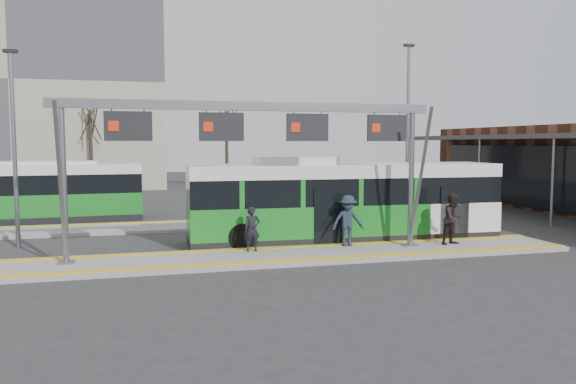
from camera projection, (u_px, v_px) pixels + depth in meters
name	position (u px, v px, depth m)	size (l,w,h in m)	color
ground	(268.00, 259.00, 19.21)	(120.00, 120.00, 0.00)	#2D2D30
platform_main	(268.00, 257.00, 19.20)	(22.00, 3.00, 0.15)	gray
platform_second	(145.00, 227.00, 25.89)	(20.00, 3.00, 0.15)	gray
tactile_main	(268.00, 254.00, 19.20)	(22.00, 2.65, 0.02)	yellow
tactile_second	(145.00, 222.00, 26.99)	(20.00, 0.35, 0.02)	yellow
gantry	(256.00, 133.00, 18.99)	(13.00, 1.68, 5.20)	slate
apartment_block	(23.00, 83.00, 49.52)	(24.50, 12.50, 18.40)	#AAA18D
hero_bus	(344.00, 202.00, 22.63)	(12.57, 2.99, 3.44)	black
bg_bus_green	(22.00, 194.00, 27.98)	(11.62, 3.02, 2.88)	black
passenger_a	(252.00, 229.00, 19.75)	(0.57, 0.38, 1.57)	black
passenger_b	(453.00, 219.00, 21.06)	(0.94, 0.73, 1.93)	black
passenger_c	(348.00, 221.00, 20.75)	(1.22, 0.70, 1.89)	#1F2A38
tree_left	(90.00, 121.00, 45.02)	(1.40, 1.40, 7.54)	#382B21
tree_mid	(226.00, 122.00, 48.90)	(1.40, 1.40, 7.60)	#382B21
lamp_west	(14.00, 144.00, 20.93)	(0.50, 0.25, 7.40)	slate
lamp_east	(408.00, 130.00, 27.45)	(0.50, 0.25, 8.73)	slate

